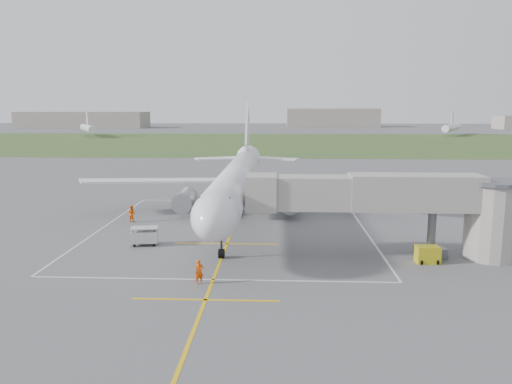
{
  "coord_description": "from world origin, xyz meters",
  "views": [
    {
      "loc": [
        4.87,
        -55.67,
        12.8
      ],
      "look_at": [
        2.49,
        -4.0,
        4.0
      ],
      "focal_mm": 35.0,
      "sensor_mm": 36.0,
      "label": 1
    }
  ],
  "objects_px": {
    "ramp_worker_wing": "(132,214)",
    "airliner": "(236,182)",
    "jet_bridge": "(406,203)",
    "gpu_unit": "(428,255)",
    "baggage_cart": "(145,236)",
    "ramp_worker_nose": "(199,272)"
  },
  "relations": [
    {
      "from": "gpu_unit",
      "to": "baggage_cart",
      "type": "bearing_deg",
      "value": 167.42
    },
    {
      "from": "ramp_worker_nose",
      "to": "jet_bridge",
      "type": "bearing_deg",
      "value": -0.78
    },
    {
      "from": "jet_bridge",
      "to": "ramp_worker_nose",
      "type": "relative_size",
      "value": 12.77
    },
    {
      "from": "airliner",
      "to": "jet_bridge",
      "type": "height_order",
      "value": "airliner"
    },
    {
      "from": "ramp_worker_nose",
      "to": "ramp_worker_wing",
      "type": "height_order",
      "value": "ramp_worker_wing"
    },
    {
      "from": "airliner",
      "to": "ramp_worker_nose",
      "type": "bearing_deg",
      "value": -92.37
    },
    {
      "from": "ramp_worker_wing",
      "to": "gpu_unit",
      "type": "bearing_deg",
      "value": 179.32
    },
    {
      "from": "airliner",
      "to": "ramp_worker_nose",
      "type": "relative_size",
      "value": 25.51
    },
    {
      "from": "baggage_cart",
      "to": "airliner",
      "type": "bearing_deg",
      "value": 47.8
    },
    {
      "from": "ramp_worker_nose",
      "to": "ramp_worker_wing",
      "type": "relative_size",
      "value": 0.97
    },
    {
      "from": "jet_bridge",
      "to": "gpu_unit",
      "type": "relative_size",
      "value": 11.94
    },
    {
      "from": "ramp_worker_wing",
      "to": "airliner",
      "type": "bearing_deg",
      "value": -145.5
    },
    {
      "from": "gpu_unit",
      "to": "ramp_worker_wing",
      "type": "bearing_deg",
      "value": 151.71
    },
    {
      "from": "ramp_worker_nose",
      "to": "gpu_unit",
      "type": "bearing_deg",
      "value": -6.94
    },
    {
      "from": "gpu_unit",
      "to": "baggage_cart",
      "type": "xyz_separation_m",
      "value": [
        -24.99,
        4.26,
        0.17
      ]
    },
    {
      "from": "baggage_cart",
      "to": "ramp_worker_wing",
      "type": "distance_m",
      "value": 10.33
    },
    {
      "from": "gpu_unit",
      "to": "ramp_worker_nose",
      "type": "relative_size",
      "value": 1.07
    },
    {
      "from": "airliner",
      "to": "gpu_unit",
      "type": "xyz_separation_m",
      "value": [
        17.31,
        -15.79,
        -3.69
      ]
    },
    {
      "from": "airliner",
      "to": "jet_bridge",
      "type": "relative_size",
      "value": 2.0
    },
    {
      "from": "ramp_worker_wing",
      "to": "jet_bridge",
      "type": "bearing_deg",
      "value": -179.32
    },
    {
      "from": "jet_bridge",
      "to": "gpu_unit",
      "type": "bearing_deg",
      "value": -44.09
    },
    {
      "from": "airliner",
      "to": "ramp_worker_nose",
      "type": "xyz_separation_m",
      "value": [
        -0.9,
        -21.69,
        -3.48
      ]
    }
  ]
}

